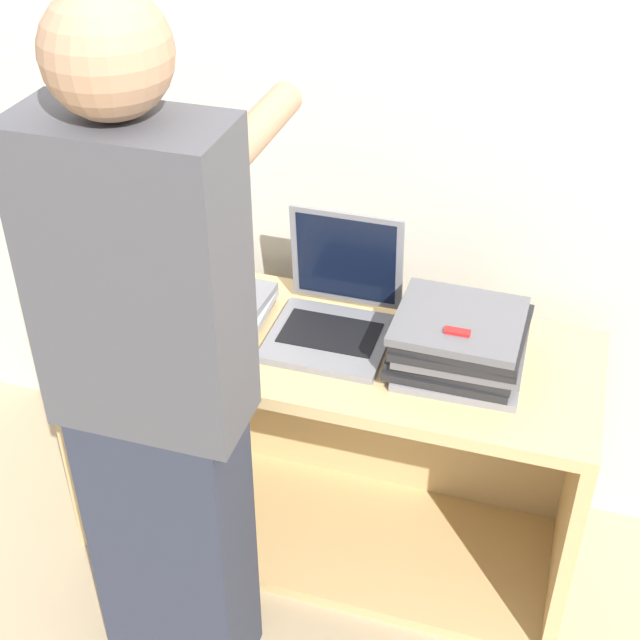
# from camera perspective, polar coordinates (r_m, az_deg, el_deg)

# --- Properties ---
(ground_plane) EXTENTS (12.00, 12.00, 0.00)m
(ground_plane) POSITION_cam_1_polar(r_m,az_deg,el_deg) (2.61, -1.23, -17.53)
(ground_plane) COLOR tan
(wall_back) EXTENTS (8.00, 0.05, 2.40)m
(wall_back) POSITION_cam_1_polar(r_m,az_deg,el_deg) (2.35, 3.25, 13.26)
(wall_back) COLOR beige
(wall_back) RESTS_ON ground_plane
(cart) EXTENTS (1.37, 0.52, 0.72)m
(cart) POSITION_cam_1_polar(r_m,az_deg,el_deg) (2.56, 0.97, -7.01)
(cart) COLOR tan
(cart) RESTS_ON ground_plane
(laptop_open) EXTENTS (0.30, 0.31, 0.30)m
(laptop_open) POSITION_cam_1_polar(r_m,az_deg,el_deg) (2.29, 0.96, 0.53)
(laptop_open) COLOR gray
(laptop_open) RESTS_ON cart
(laptop_stack_left) EXTENTS (0.32, 0.30, 0.06)m
(laptop_stack_left) POSITION_cam_1_polar(r_m,az_deg,el_deg) (2.36, -7.27, 0.62)
(laptop_stack_left) COLOR #232326
(laptop_stack_left) RESTS_ON cart
(laptop_stack_right) EXTENTS (0.32, 0.30, 0.15)m
(laptop_stack_right) POSITION_cam_1_polar(r_m,az_deg,el_deg) (2.18, 8.92, -1.39)
(laptop_stack_right) COLOR gray
(laptop_stack_right) RESTS_ON cart
(person) EXTENTS (0.40, 0.53, 1.71)m
(person) POSITION_cam_1_polar(r_m,az_deg,el_deg) (1.91, -10.45, -4.88)
(person) COLOR #2D3342
(person) RESTS_ON ground_plane
(inventory_tag) EXTENTS (0.06, 0.02, 0.01)m
(inventory_tag) POSITION_cam_1_polar(r_m,az_deg,el_deg) (2.08, 8.78, -0.74)
(inventory_tag) COLOR red
(inventory_tag) RESTS_ON laptop_stack_right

